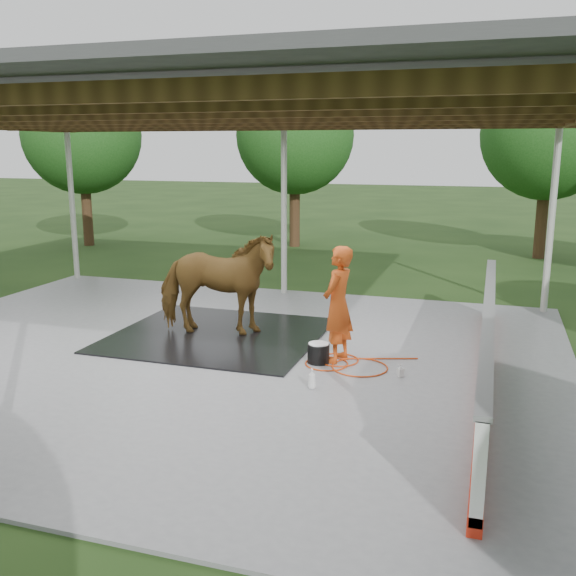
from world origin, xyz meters
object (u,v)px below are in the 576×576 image
(handler, at_px, (338,304))
(wash_bucket, at_px, (318,353))
(horse, at_px, (216,284))
(dasher_board, at_px, (486,347))

(handler, height_order, wash_bucket, handler)
(horse, relative_size, wash_bucket, 6.35)
(wash_bucket, bearing_deg, dasher_board, -2.82)
(dasher_board, distance_m, handler, 2.32)
(dasher_board, relative_size, horse, 3.60)
(dasher_board, bearing_deg, handler, 172.14)
(horse, xyz_separation_m, handler, (2.40, -0.71, -0.03))
(horse, height_order, handler, horse)
(horse, distance_m, wash_bucket, 2.46)
(horse, xyz_separation_m, wash_bucket, (2.15, -0.90, -0.80))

